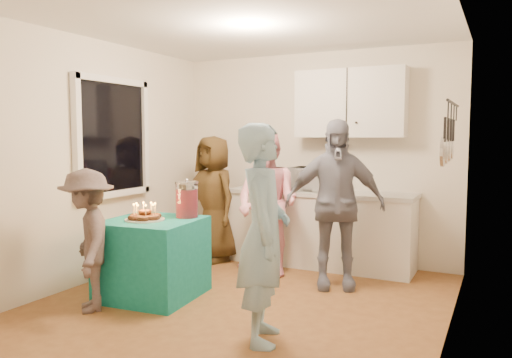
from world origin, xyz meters
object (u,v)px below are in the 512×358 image
at_px(microwave, 312,179).
at_px(party_table, 153,258).
at_px(woman_back_center, 267,203).
at_px(child_near_left, 87,240).
at_px(man_birthday, 264,234).
at_px(woman_back_left, 213,199).
at_px(counter, 320,230).
at_px(punch_jar, 187,200).
at_px(woman_back_right, 335,204).

distance_m(microwave, party_table, 2.19).
height_order(woman_back_center, child_near_left, woman_back_center).
xyz_separation_m(party_table, man_birthday, (1.42, -0.47, 0.45)).
bearing_deg(woman_back_center, woman_back_left, 173.46).
bearing_deg(microwave, woman_back_center, -104.53).
xyz_separation_m(woman_back_center, child_near_left, (-0.94, -1.77, -0.17)).
distance_m(party_table, man_birthday, 1.56).
bearing_deg(party_table, woman_back_left, 98.23).
bearing_deg(party_table, woman_back_center, 61.07).
height_order(woman_back_left, woman_back_center, woman_back_center).
distance_m(counter, punch_jar, 1.87).
bearing_deg(child_near_left, microwave, 105.45).
height_order(counter, child_near_left, child_near_left).
relative_size(microwave, woman_back_center, 0.31).
distance_m(counter, microwave, 0.63).
height_order(microwave, child_near_left, child_near_left).
bearing_deg(woman_back_center, party_table, -107.63).
bearing_deg(woman_back_right, woman_back_left, 144.57).
relative_size(man_birthday, child_near_left, 1.30).
bearing_deg(man_birthday, counter, -13.77).
bearing_deg(woman_back_left, microwave, 37.74).
bearing_deg(punch_jar, party_table, -131.16).
xyz_separation_m(counter, child_near_left, (-1.35, -2.42, 0.21)).
bearing_deg(microwave, counter, 9.87).
xyz_separation_m(punch_jar, woman_back_right, (1.26, 0.82, -0.06)).
height_order(microwave, woman_back_left, woman_back_left).
xyz_separation_m(man_birthday, woman_back_right, (0.07, 1.55, 0.04)).
bearing_deg(woman_back_left, woman_back_center, 2.80).
relative_size(counter, party_table, 2.59).
relative_size(party_table, punch_jar, 2.50).
xyz_separation_m(man_birthday, woman_back_left, (-1.64, 1.96, -0.05)).
bearing_deg(woman_back_right, child_near_left, -159.03).
height_order(punch_jar, woman_back_center, woman_back_center).
bearing_deg(child_near_left, party_table, 106.44).
bearing_deg(punch_jar, counter, 61.88).
relative_size(counter, punch_jar, 6.47).
relative_size(microwave, punch_jar, 1.48).
bearing_deg(woman_back_center, punch_jar, -103.59).
distance_m(microwave, woman_back_right, 0.95).
bearing_deg(party_table, microwave, 62.60).
relative_size(microwave, woman_back_right, 0.29).
bearing_deg(man_birthday, woman_back_right, -24.72).
xyz_separation_m(punch_jar, woman_back_left, (-0.44, 1.23, -0.15)).
height_order(man_birthday, woman_back_left, man_birthday).
xyz_separation_m(party_table, punch_jar, (0.23, 0.26, 0.55)).
bearing_deg(woman_back_right, punch_jar, -168.95).
height_order(woman_back_right, child_near_left, woman_back_right).
bearing_deg(man_birthday, party_table, 49.54).
xyz_separation_m(microwave, party_table, (-0.96, -1.85, -0.67)).
bearing_deg(punch_jar, child_near_left, -121.43).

